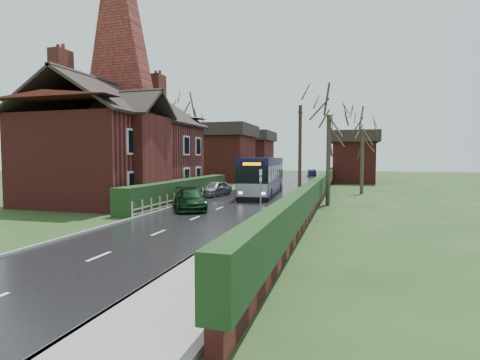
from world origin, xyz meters
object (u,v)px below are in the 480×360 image
(bus_stop_sign, at_px, (261,185))
(car_silver, at_px, (215,189))
(car_green, at_px, (190,199))
(telegraph_pole, at_px, (300,156))
(brick_house, at_px, (123,142))
(bus, at_px, (263,177))

(bus_stop_sign, bearing_deg, car_silver, 123.17)
(car_green, relative_size, telegraph_pole, 0.68)
(brick_house, relative_size, bus_stop_sign, 5.60)
(bus, xyz_separation_m, car_silver, (-3.60, -2.04, -0.94))
(car_silver, xyz_separation_m, bus_stop_sign, (6.00, -9.20, 1.08))
(car_silver, height_order, car_green, car_green)
(brick_house, height_order, bus_stop_sign, brick_house)
(car_silver, relative_size, car_green, 0.84)
(bus, bearing_deg, car_silver, -154.43)
(bus_stop_sign, relative_size, telegraph_pole, 0.40)
(car_silver, distance_m, bus_stop_sign, 11.04)
(car_silver, bearing_deg, car_green, -69.31)
(brick_house, xyz_separation_m, bus, (9.54, 6.13, -2.79))
(brick_house, distance_m, telegraph_pole, 13.60)
(car_silver, relative_size, telegraph_pole, 0.57)
(brick_house, xyz_separation_m, car_green, (7.13, -3.77, -3.73))
(bus_stop_sign, distance_m, telegraph_pole, 4.86)
(brick_house, bearing_deg, car_green, -27.86)
(brick_house, bearing_deg, car_silver, 34.53)
(car_silver, bearing_deg, bus_stop_sign, -44.89)
(bus_stop_sign, height_order, telegraph_pole, telegraph_pole)
(car_silver, distance_m, car_green, 7.95)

